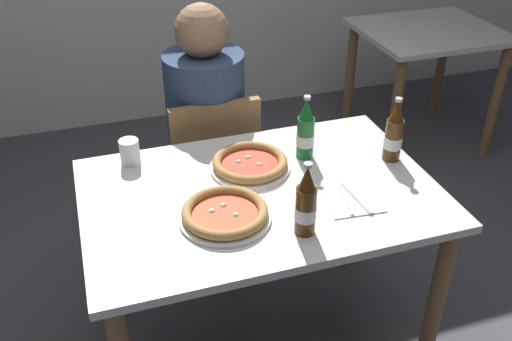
# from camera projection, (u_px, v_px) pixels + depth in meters

# --- Properties ---
(ground_plane) EXTENTS (8.00, 8.00, 0.00)m
(ground_plane) POSITION_uv_depth(u_px,v_px,m) (260.00, 341.00, 2.37)
(ground_plane) COLOR #4C4C51
(dining_table_main) EXTENTS (1.20, 0.80, 0.75)m
(dining_table_main) POSITION_uv_depth(u_px,v_px,m) (260.00, 217.00, 2.02)
(dining_table_main) COLOR silver
(dining_table_main) RESTS_ON ground_plane
(chair_behind_table) EXTENTS (0.41, 0.41, 0.85)m
(chair_behind_table) POSITION_uv_depth(u_px,v_px,m) (211.00, 168.00, 2.59)
(chair_behind_table) COLOR olive
(chair_behind_table) RESTS_ON ground_plane
(diner_seated) EXTENTS (0.34, 0.34, 1.21)m
(diner_seated) POSITION_uv_depth(u_px,v_px,m) (207.00, 143.00, 2.57)
(diner_seated) COLOR #2D3342
(diner_seated) RESTS_ON ground_plane
(dining_table_background) EXTENTS (0.80, 0.70, 0.75)m
(dining_table_background) POSITION_uv_depth(u_px,v_px,m) (426.00, 54.00, 3.47)
(dining_table_background) COLOR silver
(dining_table_background) RESTS_ON ground_plane
(pizza_margherita_near) EXTENTS (0.29, 0.29, 0.04)m
(pizza_margherita_near) POSITION_uv_depth(u_px,v_px,m) (250.00, 164.00, 2.07)
(pizza_margherita_near) COLOR white
(pizza_margherita_near) RESTS_ON dining_table_main
(pizza_marinara_far) EXTENTS (0.30, 0.30, 0.04)m
(pizza_marinara_far) POSITION_uv_depth(u_px,v_px,m) (225.00, 214.00, 1.82)
(pizza_marinara_far) COLOR white
(pizza_marinara_far) RESTS_ON dining_table_main
(beer_bottle_left) EXTENTS (0.07, 0.07, 0.25)m
(beer_bottle_left) POSITION_uv_depth(u_px,v_px,m) (306.00, 204.00, 1.72)
(beer_bottle_left) COLOR #512D0F
(beer_bottle_left) RESTS_ON dining_table_main
(beer_bottle_center) EXTENTS (0.07, 0.07, 0.25)m
(beer_bottle_center) POSITION_uv_depth(u_px,v_px,m) (306.00, 132.00, 2.10)
(beer_bottle_center) COLOR #196B2D
(beer_bottle_center) RESTS_ON dining_table_main
(beer_bottle_right) EXTENTS (0.07, 0.07, 0.25)m
(beer_bottle_right) POSITION_uv_depth(u_px,v_px,m) (394.00, 134.00, 2.08)
(beer_bottle_right) COLOR #512D0F
(beer_bottle_right) RESTS_ON dining_table_main
(napkin_with_cutlery) EXTENTS (0.19, 0.19, 0.01)m
(napkin_with_cutlery) POSITION_uv_depth(u_px,v_px,m) (351.00, 200.00, 1.91)
(napkin_with_cutlery) COLOR white
(napkin_with_cutlery) RESTS_ON dining_table_main
(paper_cup) EXTENTS (0.07, 0.07, 0.09)m
(paper_cup) POSITION_uv_depth(u_px,v_px,m) (130.00, 152.00, 2.09)
(paper_cup) COLOR white
(paper_cup) RESTS_ON dining_table_main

